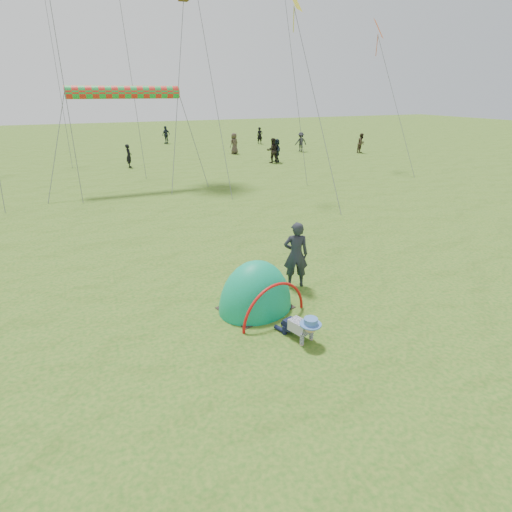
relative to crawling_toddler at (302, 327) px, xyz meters
name	(u,v)px	position (x,y,z in m)	size (l,w,h in m)	color
ground	(327,347)	(0.36, -0.48, -0.32)	(140.00, 140.00, 0.00)	#215715
crawling_toddler	(302,327)	(0.00, 0.00, 0.00)	(0.58, 0.83, 0.64)	black
popup_tent	(255,308)	(-0.38, 1.63, -0.32)	(1.92, 1.58, 2.48)	#0A904F
standing_adult	(296,255)	(1.10, 2.36, 0.59)	(0.67, 0.44, 1.82)	#21232B
crowd_person_0	(260,136)	(13.06, 32.21, 0.49)	(0.59, 0.39, 1.62)	black
crowd_person_3	(301,142)	(14.17, 25.66, 0.50)	(1.06, 0.61, 1.64)	black
crowd_person_7	(361,143)	(18.54, 22.82, 0.50)	(0.80, 0.62, 1.64)	#3D2F25
crowd_person_8	(166,135)	(4.33, 36.08, 0.55)	(1.02, 0.42, 1.74)	#202833
crowd_person_10	(234,143)	(8.24, 26.60, 0.54)	(0.84, 0.55, 1.72)	#44372C
crowd_person_11	(276,150)	(9.69, 21.37, 0.53)	(1.58, 0.50, 1.70)	black
crowd_person_12	(129,156)	(-0.82, 23.28, 0.47)	(0.58, 0.38, 1.58)	black
crowd_person_13	(272,151)	(9.25, 21.14, 0.58)	(0.87, 0.68, 1.79)	black
rainbow_tube_kite	(124,92)	(-1.33, 16.67, 4.61)	(0.64, 0.64, 5.62)	red
diamond_kite_0	(379,29)	(15.03, 17.60, 8.39)	(1.27, 1.27, 0.00)	#E34909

